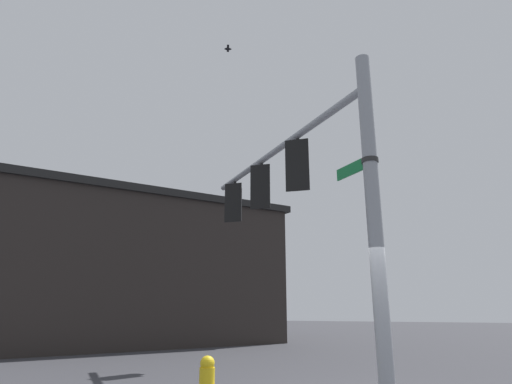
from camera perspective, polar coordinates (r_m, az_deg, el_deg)
signal_pole at (r=7.29m, az=15.88°, el=-3.20°), size 0.25×0.25×6.07m
mast_arm at (r=10.92m, az=2.31°, el=5.37°), size 5.01×5.64×0.16m
traffic_light_nearest_pole at (r=9.63m, az=5.88°, el=3.41°), size 0.54×0.49×1.31m
traffic_light_mid_inner at (r=11.26m, az=0.84°, el=0.54°), size 0.54×0.49×1.31m
traffic_light_mid_outer at (r=12.98m, az=-2.88°, el=-1.60°), size 0.54×0.49×1.31m
street_name_sign at (r=7.73m, az=14.17°, el=3.64°), size 0.79×0.87×0.22m
bird_flying at (r=13.65m, az=-3.86°, el=18.98°), size 0.24×0.31×0.09m
storefront_building at (r=19.88m, az=-16.40°, el=-10.37°), size 13.58×14.01×6.15m
fire_hydrant at (r=7.10m, az=-6.72°, el=-24.63°), size 0.35×0.24×0.82m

